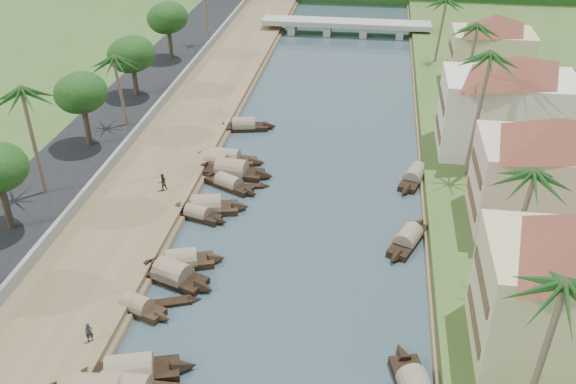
# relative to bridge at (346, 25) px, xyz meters

# --- Properties ---
(ground) EXTENTS (220.00, 220.00, 0.00)m
(ground) POSITION_rel_bridge_xyz_m (-0.00, -72.00, -1.72)
(ground) COLOR #31424A
(ground) RESTS_ON ground
(left_bank) EXTENTS (10.00, 180.00, 0.80)m
(left_bank) POSITION_rel_bridge_xyz_m (-16.00, -52.00, -1.32)
(left_bank) COLOR brown
(left_bank) RESTS_ON ground
(right_bank) EXTENTS (16.00, 180.00, 1.20)m
(right_bank) POSITION_rel_bridge_xyz_m (19.00, -52.00, -1.12)
(right_bank) COLOR #395522
(right_bank) RESTS_ON ground
(road) EXTENTS (8.00, 180.00, 1.40)m
(road) POSITION_rel_bridge_xyz_m (-24.50, -52.00, -1.02)
(road) COLOR black
(road) RESTS_ON ground
(retaining_wall) EXTENTS (0.40, 180.00, 1.10)m
(retaining_wall) POSITION_rel_bridge_xyz_m (-20.20, -52.00, -0.37)
(retaining_wall) COLOR gray
(retaining_wall) RESTS_ON left_bank
(bridge) EXTENTS (28.00, 4.00, 2.40)m
(bridge) POSITION_rel_bridge_xyz_m (0.00, 0.00, 0.00)
(bridge) COLOR #9A9A90
(bridge) RESTS_ON ground
(building_mid) EXTENTS (14.11, 14.11, 9.70)m
(building_mid) POSITION_rel_bridge_xyz_m (19.99, -58.00, 4.41)
(building_mid) COLOR beige
(building_mid) RESTS_ON right_bank
(building_far) EXTENTS (15.59, 15.59, 10.20)m
(building_far) POSITION_rel_bridge_xyz_m (18.99, -44.00, 4.66)
(building_far) COLOR beige
(building_far) RESTS_ON right_bank
(building_distant) EXTENTS (12.62, 12.62, 9.20)m
(building_distant) POSITION_rel_bridge_xyz_m (19.99, -24.00, 4.16)
(building_distant) COLOR #C5B484
(building_distant) RESTS_ON right_bank
(sampan_3) EXTENTS (8.94, 4.27, 2.35)m
(sampan_3) POSITION_rel_bridge_xyz_m (-8.76, -78.89, -1.30)
(sampan_3) COLOR black
(sampan_3) RESTS_ON ground
(sampan_4) EXTENTS (6.26, 3.35, 1.82)m
(sampan_4) POSITION_rel_bridge_xyz_m (-10.53, -72.66, -1.32)
(sampan_4) COLOR black
(sampan_4) RESTS_ON ground
(sampan_5) EXTENTS (7.98, 4.58, 2.46)m
(sampan_5) POSITION_rel_bridge_xyz_m (-9.01, -68.73, -1.30)
(sampan_5) COLOR black
(sampan_5) RESTS_ON ground
(sampan_6) EXTENTS (7.41, 3.88, 2.18)m
(sampan_6) POSITION_rel_bridge_xyz_m (-8.86, -66.86, -1.31)
(sampan_6) COLOR black
(sampan_6) RESTS_ON ground
(sampan_7) EXTENTS (6.31, 3.01, 1.73)m
(sampan_7) POSITION_rel_bridge_xyz_m (-9.47, -59.68, -1.32)
(sampan_7) COLOR black
(sampan_7) RESTS_ON ground
(sampan_8) EXTENTS (8.22, 3.56, 2.45)m
(sampan_8) POSITION_rel_bridge_xyz_m (-8.95, -58.43, -1.30)
(sampan_8) COLOR black
(sampan_8) RESTS_ON ground
(sampan_9) EXTENTS (7.06, 4.62, 1.88)m
(sampan_9) POSITION_rel_bridge_xyz_m (-7.95, -53.77, -1.32)
(sampan_9) COLOR black
(sampan_9) RESTS_ON ground
(sampan_10) EXTENTS (6.85, 2.34, 1.90)m
(sampan_10) POSITION_rel_bridge_xyz_m (-10.24, -49.41, -1.32)
(sampan_10) COLOR black
(sampan_10) RESTS_ON ground
(sampan_11) EXTENTS (9.17, 2.86, 2.54)m
(sampan_11) POSITION_rel_bridge_xyz_m (-8.24, -51.18, -1.30)
(sampan_11) COLOR black
(sampan_11) RESTS_ON ground
(sampan_12) EXTENTS (9.07, 2.27, 2.14)m
(sampan_12) POSITION_rel_bridge_xyz_m (-9.55, -48.46, -1.31)
(sampan_12) COLOR black
(sampan_12) RESTS_ON ground
(sampan_13) EXTENTS (7.90, 3.11, 2.13)m
(sampan_13) POSITION_rel_bridge_xyz_m (-9.20, -40.12, -1.31)
(sampan_13) COLOR black
(sampan_13) RESTS_ON ground
(sampan_15) EXTENTS (4.32, 7.74, 2.09)m
(sampan_15) POSITION_rel_bridge_xyz_m (9.24, -61.06, -1.31)
(sampan_15) COLOR black
(sampan_15) RESTS_ON ground
(sampan_16) EXTENTS (4.05, 8.41, 2.06)m
(sampan_16) POSITION_rel_bridge_xyz_m (10.15, -49.59, -1.31)
(sampan_16) COLOR black
(sampan_16) RESTS_ON ground
(canoe_1) EXTENTS (5.44, 2.78, 0.89)m
(canoe_1) POSITION_rel_bridge_xyz_m (-8.73, -71.72, -1.62)
(canoe_1) COLOR black
(canoe_1) RESTS_ON ground
(canoe_2) EXTENTS (5.02, 1.91, 0.73)m
(canoe_2) POSITION_rel_bridge_xyz_m (-6.34, -53.64, -1.62)
(canoe_2) COLOR black
(canoe_2) RESTS_ON ground
(palm_0) EXTENTS (3.20, 3.20, 12.27)m
(palm_0) POSITION_rel_bridge_xyz_m (15.00, -81.06, 9.93)
(palm_0) COLOR #6D5F48
(palm_0) RESTS_ON ground
(palm_1) EXTENTS (3.20, 3.20, 11.30)m
(palm_1) POSITION_rel_bridge_xyz_m (16.00, -67.69, 8.99)
(palm_1) COLOR #6D5F48
(palm_1) RESTS_ON ground
(palm_2) EXTENTS (3.20, 3.20, 13.67)m
(palm_2) POSITION_rel_bridge_xyz_m (15.00, -49.91, 11.27)
(palm_2) COLOR #6D5F48
(palm_2) RESTS_ON ground
(palm_3) EXTENTS (3.20, 3.20, 11.92)m
(palm_3) POSITION_rel_bridge_xyz_m (16.00, -34.09, 9.59)
(palm_3) COLOR #6D5F48
(palm_3) RESTS_ON ground
(palm_5) EXTENTS (3.20, 3.20, 11.59)m
(palm_5) POSITION_rel_bridge_xyz_m (-24.00, -59.41, 9.48)
(palm_5) COLOR #6D5F48
(palm_5) RESTS_ON ground
(palm_6) EXTENTS (3.20, 3.20, 9.37)m
(palm_6) POSITION_rel_bridge_xyz_m (-22.00, -43.69, 7.33)
(palm_6) COLOR #6D5F48
(palm_6) RESTS_ON ground
(palm_7) EXTENTS (3.20, 3.20, 10.29)m
(palm_7) POSITION_rel_bridge_xyz_m (14.00, -15.31, 8.02)
(palm_7) COLOR #6D5F48
(palm_7) RESTS_ON ground
(tree_3) EXTENTS (4.95, 4.95, 7.85)m
(tree_3) POSITION_rel_bridge_xyz_m (-24.00, -49.17, 5.39)
(tree_3) COLOR #473B28
(tree_3) RESTS_ON ground
(tree_4) EXTENTS (5.23, 5.23, 7.38)m
(tree_4) POSITION_rel_bridge_xyz_m (-24.00, -34.71, 4.83)
(tree_4) COLOR #473B28
(tree_4) RESTS_ON ground
(tree_5) EXTENTS (5.17, 5.17, 7.95)m
(tree_5) POSITION_rel_bridge_xyz_m (-24.00, -20.03, 5.41)
(tree_5) COLOR #473B28
(tree_5) RESTS_ON ground
(tree_6) EXTENTS (4.30, 4.30, 7.32)m
(tree_6) POSITION_rel_bridge_xyz_m (24.00, -41.53, 4.91)
(tree_6) COLOR #473B28
(tree_6) RESTS_ON ground
(person_near) EXTENTS (0.64, 0.59, 1.47)m
(person_near) POSITION_rel_bridge_xyz_m (-12.17, -76.94, -0.19)
(person_near) COLOR #23252A
(person_near) RESTS_ON left_bank
(person_far) EXTENTS (1.04, 1.03, 1.70)m
(person_far) POSITION_rel_bridge_xyz_m (-13.67, -56.47, -0.07)
(person_far) COLOR #2D2B1F
(person_far) RESTS_ON left_bank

